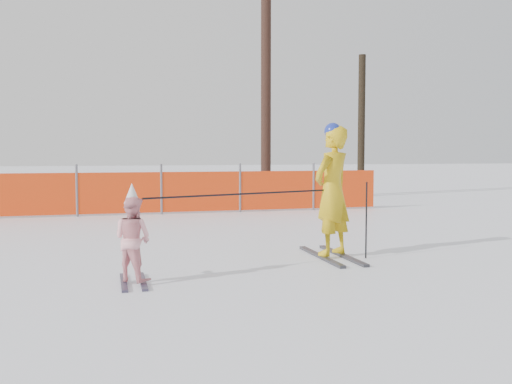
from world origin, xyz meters
TOP-DOWN VIEW (x-y plane):
  - ground at (0.00, 0.00)m, footprint 120.00×120.00m
  - adult at (1.22, 0.78)m, footprint 0.82×1.63m
  - child at (-1.67, -0.18)m, footprint 0.61×0.91m
  - ski_poles at (0.31, 0.38)m, footprint 3.24×0.90m
  - safety_fence at (-2.85, 7.27)m, footprint 15.77×0.06m
  - tree_trunks at (4.11, 11.01)m, footprint 3.84×0.71m

SIDE VIEW (x-z plane):
  - ground at x=0.00m, z-range 0.00..0.00m
  - child at x=-1.67m, z-range -0.05..1.13m
  - safety_fence at x=-2.85m, z-range -0.07..1.18m
  - ski_poles at x=0.31m, z-range 0.31..1.42m
  - adult at x=1.22m, z-range 0.00..1.96m
  - tree_trunks at x=4.11m, z-range -0.25..6.31m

